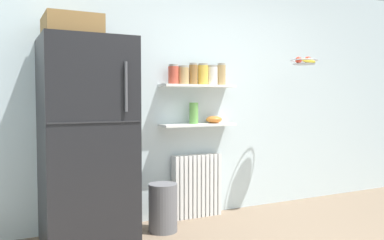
{
  "coord_description": "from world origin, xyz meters",
  "views": [
    {
      "loc": [
        -1.99,
        -1.83,
        1.25
      ],
      "look_at": [
        -0.28,
        1.6,
        1.05
      ],
      "focal_mm": 37.49,
      "sensor_mm": 36.0,
      "label": 1
    }
  ],
  "objects_px": {
    "storage_jar_0": "(173,74)",
    "storage_jar_5": "(221,74)",
    "storage_jar_2": "(193,74)",
    "storage_jar_3": "(203,74)",
    "storage_jar_4": "(212,75)",
    "trash_bin": "(163,208)",
    "storage_jar_1": "(183,75)",
    "shelf_bowl": "(214,120)",
    "radiator": "(197,186)",
    "hanging_fruit_basket": "(304,61)",
    "vase": "(194,113)",
    "refrigerator": "(86,137)"
  },
  "relations": [
    {
      "from": "refrigerator",
      "to": "trash_bin",
      "type": "bearing_deg",
      "value": -1.09
    },
    {
      "from": "refrigerator",
      "to": "radiator",
      "type": "distance_m",
      "value": 1.37
    },
    {
      "from": "storage_jar_0",
      "to": "hanging_fruit_basket",
      "type": "distance_m",
      "value": 1.44
    },
    {
      "from": "vase",
      "to": "hanging_fruit_basket",
      "type": "xyz_separation_m",
      "value": [
        1.15,
        -0.37,
        0.56
      ]
    },
    {
      "from": "refrigerator",
      "to": "trash_bin",
      "type": "xyz_separation_m",
      "value": [
        0.7,
        -0.01,
        -0.69
      ]
    },
    {
      "from": "hanging_fruit_basket",
      "to": "storage_jar_4",
      "type": "bearing_deg",
      "value": 158.52
    },
    {
      "from": "hanging_fruit_basket",
      "to": "storage_jar_5",
      "type": "bearing_deg",
      "value": 155.89
    },
    {
      "from": "vase",
      "to": "shelf_bowl",
      "type": "relative_size",
      "value": 1.27
    },
    {
      "from": "storage_jar_5",
      "to": "hanging_fruit_basket",
      "type": "xyz_separation_m",
      "value": [
        0.82,
        -0.37,
        0.15
      ]
    },
    {
      "from": "refrigerator",
      "to": "hanging_fruit_basket",
      "type": "relative_size",
      "value": 6.72
    },
    {
      "from": "vase",
      "to": "storage_jar_1",
      "type": "bearing_deg",
      "value": 180.0
    },
    {
      "from": "vase",
      "to": "storage_jar_3",
      "type": "bearing_deg",
      "value": 0.0
    },
    {
      "from": "storage_jar_1",
      "to": "storage_jar_2",
      "type": "xyz_separation_m",
      "value": [
        0.11,
        0.0,
        0.02
      ]
    },
    {
      "from": "trash_bin",
      "to": "refrigerator",
      "type": "bearing_deg",
      "value": 178.91
    },
    {
      "from": "storage_jar_1",
      "to": "storage_jar_2",
      "type": "bearing_deg",
      "value": 0.0
    },
    {
      "from": "storage_jar_4",
      "to": "storage_jar_5",
      "type": "height_order",
      "value": "storage_jar_5"
    },
    {
      "from": "storage_jar_5",
      "to": "trash_bin",
      "type": "relative_size",
      "value": 0.51
    },
    {
      "from": "radiator",
      "to": "hanging_fruit_basket",
      "type": "distance_m",
      "value": 1.77
    },
    {
      "from": "vase",
      "to": "trash_bin",
      "type": "relative_size",
      "value": 0.49
    },
    {
      "from": "storage_jar_0",
      "to": "storage_jar_2",
      "type": "xyz_separation_m",
      "value": [
        0.23,
        0.0,
        0.01
      ]
    },
    {
      "from": "radiator",
      "to": "storage_jar_1",
      "type": "relative_size",
      "value": 3.49
    },
    {
      "from": "storage_jar_2",
      "to": "trash_bin",
      "type": "height_order",
      "value": "storage_jar_2"
    },
    {
      "from": "storage_jar_3",
      "to": "storage_jar_4",
      "type": "relative_size",
      "value": 1.07
    },
    {
      "from": "storage_jar_1",
      "to": "shelf_bowl",
      "type": "distance_m",
      "value": 0.59
    },
    {
      "from": "trash_bin",
      "to": "hanging_fruit_basket",
      "type": "relative_size",
      "value": 1.57
    },
    {
      "from": "storage_jar_3",
      "to": "vase",
      "type": "relative_size",
      "value": 1.0
    },
    {
      "from": "storage_jar_4",
      "to": "trash_bin",
      "type": "height_order",
      "value": "storage_jar_4"
    },
    {
      "from": "radiator",
      "to": "storage_jar_1",
      "type": "distance_m",
      "value": 1.18
    },
    {
      "from": "storage_jar_3",
      "to": "vase",
      "type": "distance_m",
      "value": 0.42
    },
    {
      "from": "storage_jar_5",
      "to": "trash_bin",
      "type": "bearing_deg",
      "value": -161.9
    },
    {
      "from": "storage_jar_1",
      "to": "vase",
      "type": "relative_size",
      "value": 0.86
    },
    {
      "from": "hanging_fruit_basket",
      "to": "storage_jar_0",
      "type": "bearing_deg",
      "value": 165.13
    },
    {
      "from": "storage_jar_5",
      "to": "storage_jar_1",
      "type": "bearing_deg",
      "value": 180.0
    },
    {
      "from": "storage_jar_4",
      "to": "shelf_bowl",
      "type": "bearing_deg",
      "value": 0.0
    },
    {
      "from": "storage_jar_1",
      "to": "storage_jar_5",
      "type": "distance_m",
      "value": 0.45
    },
    {
      "from": "storage_jar_4",
      "to": "vase",
      "type": "height_order",
      "value": "storage_jar_4"
    },
    {
      "from": "vase",
      "to": "shelf_bowl",
      "type": "xyz_separation_m",
      "value": [
        0.24,
        0.0,
        -0.07
      ]
    },
    {
      "from": "refrigerator",
      "to": "storage_jar_5",
      "type": "height_order",
      "value": "refrigerator"
    },
    {
      "from": "trash_bin",
      "to": "vase",
      "type": "bearing_deg",
      "value": 29.46
    },
    {
      "from": "storage_jar_3",
      "to": "storage_jar_5",
      "type": "xyz_separation_m",
      "value": [
        0.23,
        0.0,
        0.01
      ]
    },
    {
      "from": "storage_jar_2",
      "to": "storage_jar_3",
      "type": "height_order",
      "value": "same"
    },
    {
      "from": "storage_jar_0",
      "to": "storage_jar_5",
      "type": "relative_size",
      "value": 0.85
    },
    {
      "from": "storage_jar_4",
      "to": "vase",
      "type": "distance_m",
      "value": 0.46
    },
    {
      "from": "radiator",
      "to": "storage_jar_0",
      "type": "distance_m",
      "value": 1.2
    },
    {
      "from": "storage_jar_2",
      "to": "hanging_fruit_basket",
      "type": "bearing_deg",
      "value": -17.6
    },
    {
      "from": "refrigerator",
      "to": "storage_jar_5",
      "type": "bearing_deg",
      "value": 9.29
    },
    {
      "from": "storage_jar_3",
      "to": "storage_jar_5",
      "type": "distance_m",
      "value": 0.23
    },
    {
      "from": "radiator",
      "to": "storage_jar_0",
      "type": "xyz_separation_m",
      "value": [
        -0.28,
        -0.03,
        1.17
      ]
    },
    {
      "from": "storage_jar_0",
      "to": "hanging_fruit_basket",
      "type": "xyz_separation_m",
      "value": [
        1.38,
        -0.37,
        0.16
      ]
    },
    {
      "from": "storage_jar_1",
      "to": "shelf_bowl",
      "type": "xyz_separation_m",
      "value": [
        0.36,
        -0.0,
        -0.46
      ]
    }
  ]
}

